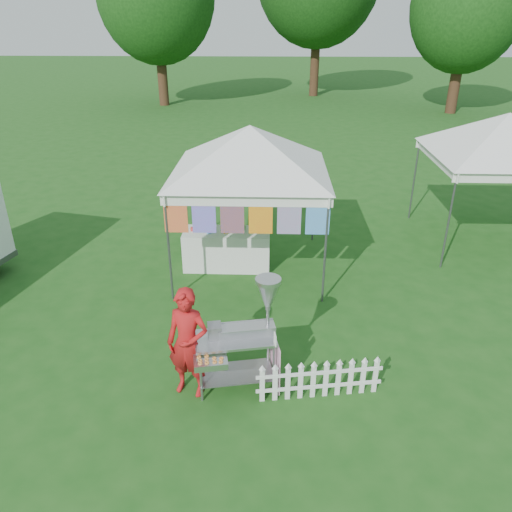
{
  "coord_description": "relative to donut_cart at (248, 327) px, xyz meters",
  "views": [
    {
      "loc": [
        0.46,
        -6.06,
        4.93
      ],
      "look_at": [
        0.18,
        1.74,
        1.1
      ],
      "focal_mm": 35.0,
      "sensor_mm": 36.0,
      "label": 1
    }
  ],
  "objects": [
    {
      "name": "ground",
      "position": [
        -0.15,
        0.32,
        -1.01
      ],
      "size": [
        120.0,
        120.0,
        0.0
      ],
      "primitive_type": "plane",
      "color": "#1C4F16",
      "rests_on": "ground"
    },
    {
      "name": "canopy_right",
      "position": [
        5.35,
        5.32,
        1.98
      ],
      "size": [
        4.24,
        4.24,
        3.45
      ],
      "color": "#59595E",
      "rests_on": "ground"
    },
    {
      "name": "canopy_main",
      "position": [
        -0.15,
        3.82,
        1.97
      ],
      "size": [
        4.24,
        4.24,
        3.45
      ],
      "color": "#59595E",
      "rests_on": "ground"
    },
    {
      "name": "vendor",
      "position": [
        -0.82,
        -0.15,
        -0.18
      ],
      "size": [
        0.68,
        0.53,
        1.66
      ],
      "primitive_type": "imported",
      "rotation": [
        0.0,
        0.0,
        -0.24
      ],
      "color": "#B11517",
      "rests_on": "ground"
    },
    {
      "name": "picket_fence",
      "position": [
        1.01,
        -0.21,
        -0.73
      ],
      "size": [
        1.78,
        0.3,
        0.56
      ],
      "rotation": [
        0.0,
        0.0,
        0.15
      ],
      "color": "white",
      "rests_on": "ground"
    },
    {
      "name": "display_table",
      "position": [
        -0.64,
        3.76,
        -0.6
      ],
      "size": [
        1.8,
        0.7,
        0.82
      ],
      "primitive_type": "cube",
      "color": "white",
      "rests_on": "ground"
    },
    {
      "name": "donut_cart",
      "position": [
        0.0,
        0.0,
        0.0
      ],
      "size": [
        1.26,
        1.05,
        1.72
      ],
      "rotation": [
        0.0,
        0.0,
        0.19
      ],
      "color": "gray",
      "rests_on": "ground"
    },
    {
      "name": "tree_right",
      "position": [
        9.85,
        22.32,
        4.17
      ],
      "size": [
        5.6,
        5.6,
        8.42
      ],
      "color": "#332112",
      "rests_on": "ground"
    }
  ]
}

